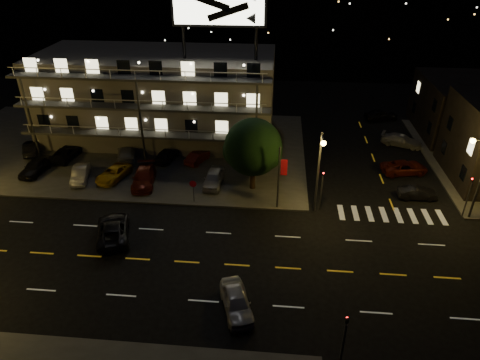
# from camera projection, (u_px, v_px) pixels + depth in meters

# --- Properties ---
(ground) EXTENTS (140.00, 140.00, 0.00)m
(ground) POSITION_uv_depth(u_px,v_px,m) (212.00, 264.00, 33.73)
(ground) COLOR black
(ground) RESTS_ON ground
(curb_nw) EXTENTS (44.00, 24.00, 0.15)m
(curb_nw) POSITION_uv_depth(u_px,v_px,m) (122.00, 147.00, 52.05)
(curb_nw) COLOR #393A37
(curb_nw) RESTS_ON ground
(motel) EXTENTS (28.00, 13.80, 18.10)m
(motel) POSITION_uv_depth(u_px,v_px,m) (159.00, 96.00, 52.46)
(motel) COLOR gray
(motel) RESTS_ON ground
(side_bldg_back) EXTENTS (14.06, 12.00, 7.00)m
(side_bldg_back) POSITION_uv_depth(u_px,v_px,m) (479.00, 109.00, 53.80)
(side_bldg_back) COLOR black
(side_bldg_back) RESTS_ON ground
(streetlight_nc) EXTENTS (0.44, 1.92, 8.00)m
(streetlight_nc) POSITION_uv_depth(u_px,v_px,m) (319.00, 166.00, 37.44)
(streetlight_nc) COLOR #2D2D30
(streetlight_nc) RESTS_ON ground
(streetlight_ne) EXTENTS (1.92, 0.44, 8.00)m
(streetlight_ne) POSITION_uv_depth(u_px,v_px,m) (479.00, 170.00, 36.68)
(streetlight_ne) COLOR #2D2D30
(streetlight_ne) RESTS_ON ground
(signal_nw) EXTENTS (0.20, 0.27, 4.60)m
(signal_nw) POSITION_uv_depth(u_px,v_px,m) (322.00, 186.00, 39.08)
(signal_nw) COLOR #2D2D30
(signal_nw) RESTS_ON ground
(signal_sw) EXTENTS (0.20, 0.27, 4.60)m
(signal_sw) POSITION_uv_depth(u_px,v_px,m) (344.00, 337.00, 24.41)
(signal_sw) COLOR #2D2D30
(signal_sw) RESTS_ON ground
(signal_ne) EXTENTS (0.27, 0.20, 4.60)m
(signal_ne) POSITION_uv_depth(u_px,v_px,m) (469.00, 193.00, 38.06)
(signal_ne) COLOR #2D2D30
(signal_ne) RESTS_ON ground
(banner_north) EXTENTS (0.83, 0.16, 6.40)m
(banner_north) POSITION_uv_depth(u_px,v_px,m) (279.00, 177.00, 38.87)
(banner_north) COLOR #2D2D30
(banner_north) RESTS_ON ground
(stop_sign) EXTENTS (0.91, 0.11, 2.61)m
(stop_sign) POSITION_uv_depth(u_px,v_px,m) (193.00, 188.00, 40.51)
(stop_sign) COLOR #2D2D30
(stop_sign) RESTS_ON ground
(tree) EXTENTS (5.88, 5.66, 7.40)m
(tree) POSITION_uv_depth(u_px,v_px,m) (253.00, 149.00, 41.37)
(tree) COLOR black
(tree) RESTS_ON curb_nw
(lot_car_0) EXTENTS (2.19, 4.56, 1.50)m
(lot_car_0) POSITION_uv_depth(u_px,v_px,m) (35.00, 167.00, 45.90)
(lot_car_0) COLOR black
(lot_car_0) RESTS_ON curb_nw
(lot_car_1) EXTENTS (2.42, 4.38, 1.37)m
(lot_car_1) POSITION_uv_depth(u_px,v_px,m) (80.00, 174.00, 44.60)
(lot_car_1) COLOR #9B9AA0
(lot_car_1) RESTS_ON curb_nw
(lot_car_2) EXTENTS (3.27, 4.92, 1.26)m
(lot_car_2) POSITION_uv_depth(u_px,v_px,m) (114.00, 173.00, 44.84)
(lot_car_2) COLOR gold
(lot_car_2) RESTS_ON curb_nw
(lot_car_3) EXTENTS (2.83, 5.44, 1.51)m
(lot_car_3) POSITION_uv_depth(u_px,v_px,m) (144.00, 177.00, 43.89)
(lot_car_3) COLOR #58170C
(lot_car_3) RESTS_ON curb_nw
(lot_car_4) EXTENTS (2.00, 4.48, 1.49)m
(lot_car_4) POSITION_uv_depth(u_px,v_px,m) (214.00, 178.00, 43.79)
(lot_car_4) COLOR #9B9AA0
(lot_car_4) RESTS_ON curb_nw
(lot_car_5) EXTENTS (3.01, 4.37, 1.36)m
(lot_car_5) POSITION_uv_depth(u_px,v_px,m) (31.00, 148.00, 50.13)
(lot_car_5) COLOR black
(lot_car_5) RESTS_ON curb_nw
(lot_car_6) EXTENTS (2.61, 4.90, 1.31)m
(lot_car_6) POSITION_uv_depth(u_px,v_px,m) (66.00, 153.00, 48.93)
(lot_car_6) COLOR black
(lot_car_6) RESTS_ON curb_nw
(lot_car_7) EXTENTS (3.44, 5.42, 1.46)m
(lot_car_7) POSITION_uv_depth(u_px,v_px,m) (126.00, 154.00, 48.59)
(lot_car_7) COLOR #9B9AA0
(lot_car_7) RESTS_ON curb_nw
(lot_car_8) EXTENTS (2.75, 4.50, 1.43)m
(lot_car_8) POSITION_uv_depth(u_px,v_px,m) (168.00, 154.00, 48.55)
(lot_car_8) COLOR black
(lot_car_8) RESTS_ON curb_nw
(lot_car_9) EXTENTS (2.67, 4.03, 1.26)m
(lot_car_9) POSITION_uv_depth(u_px,v_px,m) (198.00, 157.00, 48.18)
(lot_car_9) COLOR #58170C
(lot_car_9) RESTS_ON curb_nw
(side_car_0) EXTENTS (3.75, 1.37, 1.23)m
(side_car_0) POSITION_uv_depth(u_px,v_px,m) (418.00, 193.00, 41.76)
(side_car_0) COLOR black
(side_car_0) RESTS_ON ground
(side_car_1) EXTENTS (5.37, 3.34, 1.39)m
(side_car_1) POSITION_uv_depth(u_px,v_px,m) (404.00, 167.00, 46.19)
(side_car_1) COLOR #58170C
(side_car_1) RESTS_ON ground
(side_car_2) EXTENTS (5.17, 3.53, 1.39)m
(side_car_2) POSITION_uv_depth(u_px,v_px,m) (401.00, 140.00, 52.26)
(side_car_2) COLOR #9B9AA0
(side_car_2) RESTS_ON ground
(side_car_3) EXTENTS (4.79, 2.78, 1.53)m
(side_car_3) POSITION_uv_depth(u_px,v_px,m) (381.00, 115.00, 59.47)
(side_car_3) COLOR black
(side_car_3) RESTS_ON ground
(road_car_east) EXTENTS (3.05, 4.78, 1.52)m
(road_car_east) POSITION_uv_depth(u_px,v_px,m) (236.00, 301.00, 29.22)
(road_car_east) COLOR #9B9AA0
(road_car_east) RESTS_ON ground
(road_car_west) EXTENTS (4.08, 6.03, 1.53)m
(road_car_west) POSITION_uv_depth(u_px,v_px,m) (113.00, 230.00, 36.32)
(road_car_west) COLOR black
(road_car_west) RESTS_ON ground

